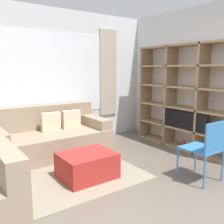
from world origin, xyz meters
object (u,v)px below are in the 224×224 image
at_px(ottoman, 87,165).
at_px(folding_chair, 206,146).
at_px(shelving_unit, 187,98).
at_px(couch_main, 50,138).

relative_size(ottoman, folding_chair, 0.86).
bearing_deg(shelving_unit, ottoman, -177.63).
distance_m(shelving_unit, ottoman, 2.42).
xyz_separation_m(shelving_unit, folding_chair, (-1.02, -1.15, -0.46)).
xyz_separation_m(shelving_unit, couch_main, (-2.32, 1.16, -0.68)).
bearing_deg(ottoman, couch_main, 91.87).
relative_size(shelving_unit, couch_main, 1.09).
bearing_deg(shelving_unit, couch_main, 153.39).
height_order(couch_main, ottoman, couch_main).
distance_m(shelving_unit, couch_main, 2.68).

